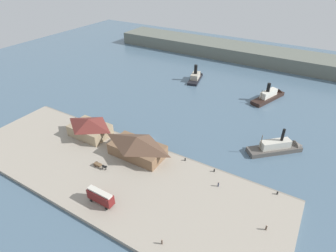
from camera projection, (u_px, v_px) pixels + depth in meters
ground_plane at (150, 140)px, 103.48m from camera, size 320.00×320.00×0.00m
quay_promenade at (112, 173)px, 87.22m from camera, size 110.00×36.00×1.20m
seawall_edge at (145, 144)px, 100.60m from camera, size 110.00×0.80×1.00m
ferry_shed_central_terminal at (90, 127)px, 102.46m from camera, size 14.81×10.33×6.96m
ferry_shed_east_terminal at (137, 146)px, 92.17m from camera, size 18.84×10.33×7.37m
street_tram at (100, 196)px, 74.67m from camera, size 8.05×2.55×4.46m
horse_cart at (100, 165)px, 88.07m from camera, size 5.61×1.37×1.87m
pedestrian_walking_west at (218, 184)px, 81.06m from camera, size 0.41×0.41×1.66m
pedestrian_walking_east at (162, 242)px, 65.00m from camera, size 0.39×0.39×1.58m
pedestrian_near_cart at (266, 228)px, 68.31m from camera, size 0.41×0.41×1.67m
mooring_post_west at (277, 193)px, 78.53m from camera, size 0.44×0.44×0.90m
mooring_post_center_east at (214, 170)px, 86.65m from camera, size 0.44×0.44×0.90m
mooring_post_east at (76, 119)px, 113.61m from camera, size 0.44×0.44×0.90m
mooring_post_center_west at (185, 159)px, 91.24m from camera, size 0.44×0.44×0.90m
ferry_moored_west at (196, 76)px, 152.36m from camera, size 8.58×18.10×10.63m
ferry_departing_north at (271, 95)px, 131.99m from camera, size 12.33×22.91×10.29m
ferry_moored_east at (280, 147)px, 97.17m from camera, size 18.87×17.87×10.57m
far_headland at (242, 52)px, 180.99m from camera, size 180.00×24.00×8.00m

